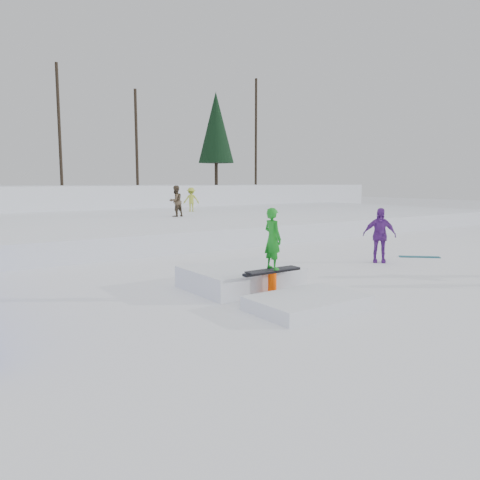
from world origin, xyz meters
TOP-DOWN VIEW (x-y plane):
  - ground at (0.00, 0.00)m, footprint 120.00×120.00m
  - snow_berm at (0.00, 30.00)m, footprint 60.00×14.00m
  - snow_midrise at (0.00, 16.00)m, footprint 50.00×18.00m
  - treeline at (6.18, 28.28)m, footprint 40.24×4.22m
  - walker_olive at (4.89, 14.42)m, footprint 0.95×0.82m
  - walker_ygreen at (7.75, 17.84)m, footprint 1.13×0.91m
  - spectator_purple at (5.90, 1.56)m, footprint 1.07×1.09m
  - loose_board_teal at (7.97, 1.40)m, footprint 1.22×1.16m
  - jib_rail_feature at (-0.12, 0.37)m, footprint 2.60×4.40m

SIDE VIEW (x-z plane):
  - ground at x=0.00m, z-range 0.00..0.00m
  - loose_board_teal at x=7.97m, z-range 0.00..0.03m
  - jib_rail_feature at x=-0.12m, z-range -0.75..1.36m
  - snow_midrise at x=0.00m, z-range 0.00..0.80m
  - spectator_purple at x=5.90m, z-range 0.00..1.84m
  - snow_berm at x=0.00m, z-range 0.00..2.40m
  - walker_ygreen at x=7.75m, z-range 0.80..2.33m
  - walker_olive at x=4.89m, z-range 0.80..2.50m
  - treeline at x=6.18m, z-range 2.20..12.70m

